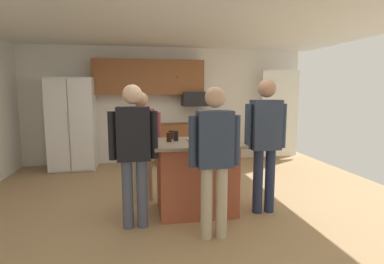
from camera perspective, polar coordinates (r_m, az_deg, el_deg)
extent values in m
plane|color=tan|center=(4.58, -1.16, -13.15)|extent=(7.04, 7.04, 0.00)
plane|color=white|center=(4.39, -1.26, 20.47)|extent=(7.04, 7.04, 0.00)
cube|color=white|center=(7.07, -4.75, 5.03)|extent=(6.40, 0.10, 2.60)
cube|color=white|center=(7.41, 16.07, 3.33)|extent=(0.90, 0.06, 2.00)
cube|color=brown|center=(6.84, -8.04, 10.13)|extent=(2.40, 0.35, 0.75)
sphere|color=#4C3823|center=(6.70, -2.76, 10.24)|extent=(0.04, 0.04, 0.04)
cube|color=brown|center=(6.93, 0.53, -2.08)|extent=(1.80, 0.60, 0.90)
sphere|color=#4C3823|center=(6.72, 4.80, -2.41)|extent=(0.04, 0.04, 0.04)
cube|color=white|center=(6.80, -21.42, 1.44)|extent=(0.91, 0.70, 1.90)
cube|color=white|center=(6.49, -24.03, 1.03)|extent=(0.43, 0.04, 1.82)
cube|color=white|center=(6.39, -20.06, 1.14)|extent=(0.43, 0.04, 1.82)
cylinder|color=#B2B2B7|center=(6.40, -22.16, 1.90)|extent=(0.02, 0.02, 0.35)
cube|color=black|center=(6.85, 0.51, 6.22)|extent=(0.56, 0.40, 0.32)
cube|color=#9E4C33|center=(4.17, 0.73, -8.60)|extent=(1.00, 0.74, 0.92)
cube|color=gray|center=(4.06, 0.75, -2.06)|extent=(1.14, 0.88, 0.04)
cylinder|color=#232D4C|center=(4.21, 12.24, -9.02)|extent=(0.13, 0.13, 0.87)
cylinder|color=#232D4C|center=(4.27, 14.37, -8.82)|extent=(0.13, 0.13, 0.87)
cube|color=#2D384C|center=(4.09, 13.65, 1.32)|extent=(0.38, 0.22, 0.65)
sphere|color=tan|center=(4.07, 13.86, 7.94)|extent=(0.23, 0.23, 0.23)
cylinder|color=#2D384C|center=(4.00, 10.49, 1.01)|extent=(0.09, 0.09, 0.59)
cylinder|color=#2D384C|center=(4.19, 16.64, 1.12)|extent=(0.09, 0.09, 0.59)
cylinder|color=#4C5166|center=(3.76, -11.98, -11.36)|extent=(0.13, 0.13, 0.83)
cylinder|color=#4C5166|center=(3.76, -9.33, -11.31)|extent=(0.13, 0.13, 0.83)
cube|color=black|center=(3.59, -10.95, -0.31)|extent=(0.38, 0.22, 0.62)
sphere|color=beige|center=(3.55, -11.13, 6.95)|extent=(0.22, 0.22, 0.22)
cylinder|color=black|center=(3.60, -14.76, -0.70)|extent=(0.09, 0.09, 0.56)
cylinder|color=black|center=(3.60, -7.11, -0.52)|extent=(0.09, 0.09, 0.56)
cylinder|color=tan|center=(4.60, -10.38, -8.04)|extent=(0.13, 0.13, 0.78)
cylinder|color=tan|center=(4.60, -8.24, -7.99)|extent=(0.13, 0.13, 0.78)
cube|color=maroon|center=(4.46, -9.50, 0.50)|extent=(0.38, 0.22, 0.59)
sphere|color=tan|center=(4.43, -9.63, 6.03)|extent=(0.21, 0.21, 0.21)
cylinder|color=maroon|center=(4.47, -12.57, 0.16)|extent=(0.09, 0.09, 0.53)
cylinder|color=maroon|center=(4.48, -6.42, 0.31)|extent=(0.09, 0.09, 0.53)
cylinder|color=tan|center=(3.45, 2.74, -13.14)|extent=(0.13, 0.13, 0.81)
cylinder|color=tan|center=(3.49, 5.54, -12.92)|extent=(0.13, 0.13, 0.81)
cube|color=#2D384C|center=(3.28, 4.27, -1.32)|extent=(0.38, 0.22, 0.61)
sphere|color=tan|center=(3.24, 4.35, 6.49)|extent=(0.22, 0.22, 0.22)
cylinder|color=#2D384C|center=(3.23, 0.14, -1.78)|extent=(0.09, 0.09, 0.55)
cylinder|color=#2D384C|center=(3.35, 8.25, -1.52)|extent=(0.09, 0.09, 0.55)
cylinder|color=black|center=(4.11, -3.04, -0.70)|extent=(0.07, 0.07, 0.14)
cylinder|color=black|center=(4.25, -3.99, -0.52)|extent=(0.07, 0.07, 0.12)
cylinder|color=black|center=(4.03, -4.34, -0.96)|extent=(0.07, 0.07, 0.13)
cylinder|color=#4C6B99|center=(3.85, 2.85, -1.62)|extent=(0.08, 0.08, 0.09)
torus|color=#4C6B99|center=(3.86, 3.66, -1.52)|extent=(0.06, 0.01, 0.06)
cube|color=#B7B7BC|center=(4.07, 2.21, -1.60)|extent=(0.44, 0.30, 0.02)
cube|color=#A8A8AD|center=(4.07, 2.21, -1.33)|extent=(0.44, 0.30, 0.02)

